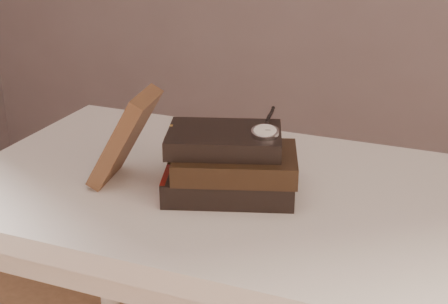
% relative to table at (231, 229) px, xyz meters
% --- Properties ---
extents(table, '(1.00, 0.60, 0.75)m').
position_rel_table_xyz_m(table, '(0.00, 0.00, 0.00)').
color(table, silver).
rests_on(table, ground).
extents(book_stack, '(0.27, 0.22, 0.11)m').
position_rel_table_xyz_m(book_stack, '(0.01, -0.03, 0.14)').
color(book_stack, black).
rests_on(book_stack, table).
extents(journal, '(0.13, 0.13, 0.17)m').
position_rel_table_xyz_m(journal, '(-0.18, -0.06, 0.18)').
color(journal, '#462A1B').
rests_on(journal, table).
extents(pocket_watch, '(0.06, 0.15, 0.02)m').
position_rel_table_xyz_m(pocket_watch, '(0.07, -0.02, 0.21)').
color(pocket_watch, silver).
rests_on(pocket_watch, book_stack).
extents(eyeglasses, '(0.12, 0.13, 0.05)m').
position_rel_table_xyz_m(eyeglasses, '(-0.09, 0.02, 0.16)').
color(eyeglasses, silver).
rests_on(eyeglasses, book_stack).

